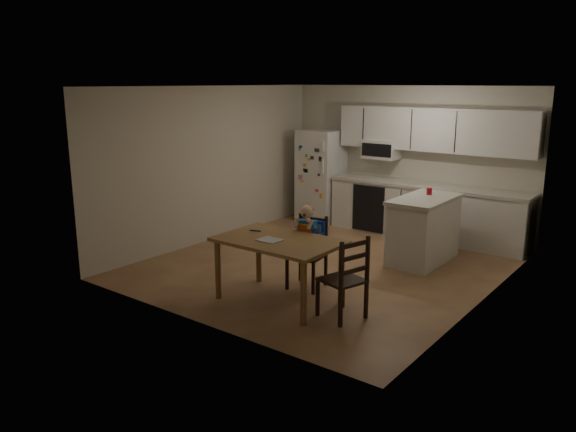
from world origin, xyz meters
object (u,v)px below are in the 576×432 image
(dining_table, at_px, (279,248))
(chair_booster, at_px, (308,237))
(kitchen_island, at_px, (424,229))
(red_cup, at_px, (429,191))
(refrigerator, at_px, (321,176))
(chair_side, at_px, (348,274))

(dining_table, xyz_separation_m, chair_booster, (-0.01, 0.61, -0.01))
(kitchen_island, distance_m, chair_booster, 2.01)
(red_cup, bearing_deg, chair_booster, -108.24)
(kitchen_island, relative_size, dining_table, 0.90)
(refrigerator, height_order, chair_side, refrigerator)
(kitchen_island, bearing_deg, chair_side, -84.86)
(dining_table, bearing_deg, kitchen_island, 73.77)
(chair_side, bearing_deg, kitchen_island, -159.08)
(refrigerator, distance_m, chair_side, 4.58)
(refrigerator, distance_m, chair_booster, 3.55)
(refrigerator, xyz_separation_m, red_cup, (2.54, -0.94, 0.15))
(red_cup, relative_size, chair_booster, 0.09)
(kitchen_island, height_order, chair_booster, chair_booster)
(red_cup, xyz_separation_m, dining_table, (-0.68, -2.69, -0.34))
(kitchen_island, relative_size, chair_side, 1.36)
(refrigerator, bearing_deg, chair_side, -52.17)
(red_cup, height_order, chair_booster, chair_booster)
(refrigerator, bearing_deg, dining_table, -62.89)
(red_cup, bearing_deg, dining_table, -104.13)
(kitchen_island, xyz_separation_m, chair_side, (0.22, -2.45, 0.06))
(kitchen_island, xyz_separation_m, dining_table, (-0.72, -2.48, 0.18))
(kitchen_island, xyz_separation_m, red_cup, (-0.04, 0.22, 0.52))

